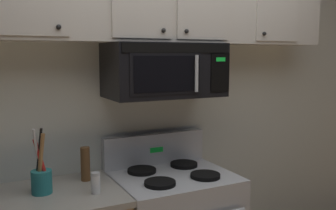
{
  "coord_description": "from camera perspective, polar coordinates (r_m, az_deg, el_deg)",
  "views": [
    {
      "loc": [
        -1.1,
        -1.7,
        1.67
      ],
      "look_at": [
        0.0,
        0.49,
        1.35
      ],
      "focal_mm": 40.66,
      "sensor_mm": 36.0,
      "label": 1
    }
  ],
  "objects": [
    {
      "name": "over_range_microwave",
      "position": [
        2.5,
        -0.53,
        5.25
      ],
      "size": [
        0.76,
        0.43,
        0.35
      ],
      "color": "black"
    },
    {
      "name": "back_wall",
      "position": [
        2.74,
        -2.82,
        0.72
      ],
      "size": [
        5.2,
        0.1,
        2.7
      ],
      "primitive_type": "cube",
      "color": "silver",
      "rests_on": "ground_plane"
    },
    {
      "name": "salt_shaker",
      "position": [
        2.22,
        -10.77,
        -11.42
      ],
      "size": [
        0.05,
        0.05,
        0.12
      ],
      "color": "white",
      "rests_on": "counter_segment"
    },
    {
      "name": "utensil_crock_teal",
      "position": [
        2.28,
        -18.45,
        -10.26
      ],
      "size": [
        0.11,
        0.11,
        0.38
      ],
      "color": "teal",
      "rests_on": "counter_segment"
    },
    {
      "name": "pepper_mill",
      "position": [
        2.43,
        -12.29,
        -8.63
      ],
      "size": [
        0.06,
        0.06,
        0.21
      ],
      "primitive_type": "cylinder",
      "color": "brown",
      "rests_on": "counter_segment"
    },
    {
      "name": "upper_cabinets",
      "position": [
        2.55,
        -0.85,
        15.42
      ],
      "size": [
        2.5,
        0.36,
        0.55
      ],
      "color": "#BCB7AD"
    }
  ]
}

